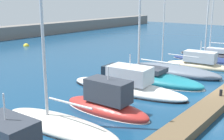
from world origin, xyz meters
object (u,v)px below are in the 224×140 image
at_px(motorboat_sand_seventh, 199,63).
at_px(sailboat_charcoal_ninth, 214,54).
at_px(sailboat_teal_fifth, 149,76).
at_px(sailboat_navy_eighth, 207,59).
at_px(sailboat_slate_sixth, 174,70).
at_px(motorboat_white_fourth, 127,85).
at_px(mooring_buoy_red, 27,46).
at_px(mooring_buoy_yellow, 26,46).
at_px(sailboat_ivory_second, 59,123).
at_px(dock_bollard, 221,93).
at_px(motorboat_red_third, 106,103).

xyz_separation_m(motorboat_sand_seventh, sailboat_charcoal_ninth, (7.07, 0.85, -0.27)).
xyz_separation_m(sailboat_teal_fifth, sailboat_navy_eighth, (11.48, -0.95, -0.14)).
bearing_deg(sailboat_slate_sixth, motorboat_white_fourth, 84.12).
xyz_separation_m(sailboat_navy_eighth, mooring_buoy_red, (-6.05, 26.22, -0.29)).
distance_m(motorboat_sand_seventh, mooring_buoy_red, 26.88).
bearing_deg(mooring_buoy_red, motorboat_sand_seventh, -85.01).
bearing_deg(mooring_buoy_red, mooring_buoy_yellow, -133.12).
bearing_deg(motorboat_white_fourth, sailboat_navy_eighth, -98.09).
bearing_deg(sailboat_ivory_second, mooring_buoy_yellow, -37.06).
bearing_deg(dock_bollard, mooring_buoy_red, 77.45).
distance_m(sailboat_navy_eighth, mooring_buoy_red, 26.91).
xyz_separation_m(motorboat_white_fourth, sailboat_charcoal_ninth, (18.37, -0.49, -0.23)).
xyz_separation_m(sailboat_ivory_second, motorboat_red_third, (3.44, -0.64, 0.31)).
bearing_deg(sailboat_slate_sixth, sailboat_ivory_second, 88.84).
height_order(sailboat_ivory_second, mooring_buoy_red, sailboat_ivory_second).
xyz_separation_m(sailboat_slate_sixth, sailboat_navy_eighth, (7.67, -0.36, -0.03)).
bearing_deg(sailboat_teal_fifth, dock_bollard, 163.47).
bearing_deg(sailboat_charcoal_ninth, motorboat_white_fourth, 84.11).
height_order(sailboat_teal_fifth, dock_bollard, sailboat_teal_fifth).
height_order(sailboat_ivory_second, sailboat_slate_sixth, sailboat_slate_sixth).
bearing_deg(mooring_buoy_yellow, mooring_buoy_red, 46.88).
distance_m(sailboat_ivory_second, sailboat_navy_eighth, 22.77).
height_order(motorboat_red_third, mooring_buoy_yellow, motorboat_red_third).
relative_size(sailboat_navy_eighth, mooring_buoy_yellow, 17.30).
height_order(mooring_buoy_red, dock_bollard, dock_bollard).
height_order(sailboat_ivory_second, mooring_buoy_yellow, sailboat_ivory_second).
relative_size(sailboat_teal_fifth, mooring_buoy_yellow, 23.71).
height_order(motorboat_red_third, sailboat_slate_sixth, sailboat_slate_sixth).
distance_m(motorboat_red_third, dock_bollard, 8.05).
bearing_deg(sailboat_slate_sixth, sailboat_charcoal_ninth, -92.94).
relative_size(motorboat_red_third, motorboat_white_fourth, 0.62).
relative_size(sailboat_navy_eighth, mooring_buoy_red, 23.03).
height_order(motorboat_sand_seventh, mooring_buoy_yellow, motorboat_sand_seventh).
distance_m(motorboat_white_fourth, mooring_buoy_yellow, 26.45).
bearing_deg(mooring_buoy_red, sailboat_ivory_second, -122.50).
xyz_separation_m(sailboat_teal_fifth, dock_bollard, (-1.72, -6.83, 0.33)).
relative_size(sailboat_charcoal_ninth, dock_bollard, 32.48).
height_order(sailboat_slate_sixth, mooring_buoy_red, sailboat_slate_sixth).
bearing_deg(sailboat_ivory_second, dock_bollard, -126.21).
bearing_deg(sailboat_slate_sixth, dock_bollard, 135.86).
bearing_deg(mooring_buoy_red, sailboat_charcoal_ninth, -70.07).
relative_size(motorboat_sand_seventh, dock_bollard, 16.52).
bearing_deg(mooring_buoy_yellow, motorboat_sand_seventh, -84.08).
bearing_deg(motorboat_red_third, dock_bollard, -132.67).
distance_m(motorboat_sand_seventh, dock_bollard, 10.87).
height_order(motorboat_white_fourth, mooring_buoy_yellow, motorboat_white_fourth).
bearing_deg(motorboat_white_fourth, dock_bollard, -169.78).
bearing_deg(motorboat_red_third, sailboat_navy_eighth, -90.32).
bearing_deg(mooring_buoy_red, sailboat_slate_sixth, -93.59).
bearing_deg(sailboat_ivory_second, mooring_buoy_red, -37.26).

